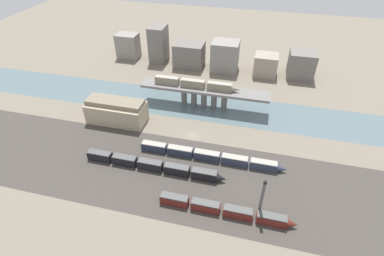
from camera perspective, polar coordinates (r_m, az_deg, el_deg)
ground_plane at (r=131.51m, az=-0.03°, el=-1.51°), size 400.00×400.00×0.00m
railbed_yard at (r=114.42m, az=-2.98°, el=-8.82°), size 280.00×42.00×0.01m
river_water at (r=151.01m, az=2.24°, el=4.17°), size 320.00×25.31×0.01m
bridge at (r=146.83m, az=2.31°, el=6.77°), size 62.56×9.12×10.32m
train_on_bridge at (r=145.52m, az=0.75°, el=8.40°), size 42.10×3.07×3.76m
train_yard_near at (r=101.94m, az=6.37°, el=-15.27°), size 45.17×3.04×3.62m
train_yard_mid at (r=115.86m, az=-7.36°, el=-7.11°), size 55.30×3.18×3.86m
train_yard_far at (r=119.07m, az=3.50°, el=-5.40°), size 58.21×3.14×3.66m
warehouse_building at (r=142.04m, az=-14.17°, el=3.15°), size 26.57×11.98×11.19m
signal_tower at (r=98.54m, az=13.12°, el=-13.06°), size 1.00×0.97×16.28m
city_block_far_left at (r=205.06m, az=-12.09°, el=15.07°), size 13.61×9.97×15.29m
city_block_left at (r=196.01m, az=-6.40°, el=15.66°), size 9.82×12.94×21.98m
city_block_center at (r=188.68m, az=-0.55°, el=13.77°), size 17.73×13.76×14.46m
city_block_right at (r=184.22m, az=6.29°, el=13.46°), size 15.60×13.49×17.49m
city_block_far_right at (r=183.26m, az=13.83°, el=11.58°), size 13.14×11.98×12.33m
city_block_tall at (r=186.55m, az=20.11°, el=11.31°), size 14.69×13.92×15.07m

